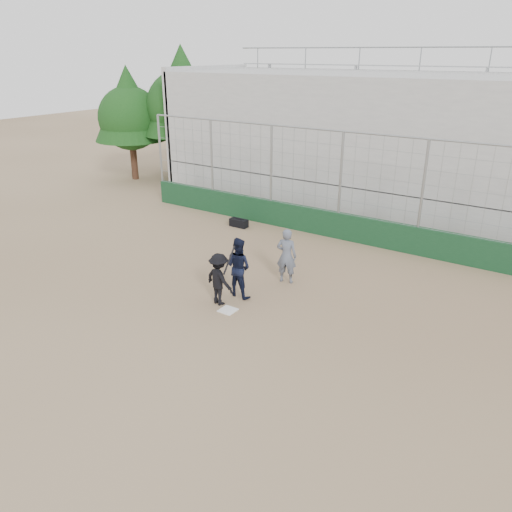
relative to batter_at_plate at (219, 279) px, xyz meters
The scene contains 10 objects.
ground 0.91m from the batter_at_plate, 26.59° to the right, with size 90.00×90.00×0.00m, color brown.
home_plate 0.90m from the batter_at_plate, 26.59° to the right, with size 0.44×0.44×0.02m, color white.
backstop 6.79m from the batter_at_plate, 86.22° to the left, with size 18.10×0.25×4.04m.
bleachers 11.93m from the batter_at_plate, 87.81° to the left, with size 20.25×6.70×6.98m.
tree_left 15.51m from the batter_at_plate, 134.40° to the left, with size 4.48×4.48×7.00m.
tree_right 16.29m from the batter_at_plate, 144.60° to the left, with size 3.84×3.84×6.00m.
batter_at_plate is the anchor object (origin of this frame).
catcher_crouched 0.72m from the batter_at_plate, 76.74° to the left, with size 0.94×0.77×1.21m.
umpire 2.42m from the batter_at_plate, 69.96° to the left, with size 0.63×0.41×1.56m, color #555C6B.
equipment_bag 6.72m from the batter_at_plate, 120.84° to the left, with size 0.76×0.33×0.36m.
Camera 1 is at (7.36, -9.68, 6.61)m, focal length 35.00 mm.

